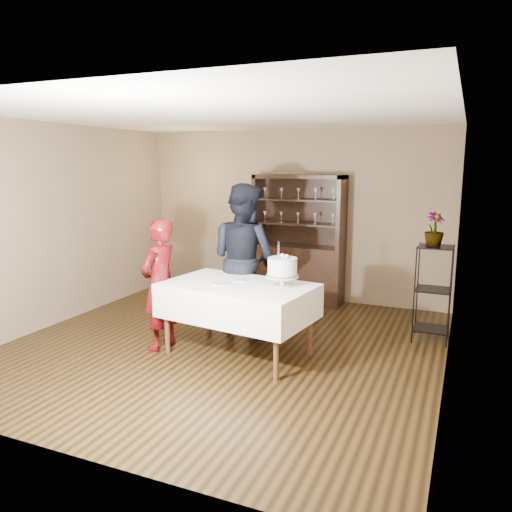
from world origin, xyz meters
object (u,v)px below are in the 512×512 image
object	(u,v)px
plant_etagere	(433,289)
cake_table	(238,301)
cake	(282,268)
woman	(160,284)
china_hutch	(299,260)
potted_plant	(434,229)
man	(244,259)

from	to	relation	value
plant_etagere	cake_table	size ratio (longest dim) A/B	0.67
cake	woman	bearing A→B (deg)	-169.09
plant_etagere	china_hutch	bearing A→B (deg)	153.17
cake	potted_plant	size ratio (longest dim) A/B	1.22
china_hutch	potted_plant	bearing A→B (deg)	-27.04
plant_etagere	cake_table	world-z (taller)	plant_etagere
plant_etagere	man	world-z (taller)	man
china_hutch	man	distance (m)	1.67
potted_plant	cake	bearing A→B (deg)	-139.82
cake	potted_plant	world-z (taller)	potted_plant
cake_table	plant_etagere	bearing A→B (deg)	34.01
china_hutch	cake	bearing A→B (deg)	-76.13
cake_table	cake	size ratio (longest dim) A/B	3.57
china_hutch	woman	bearing A→B (deg)	-108.49
cake_table	man	world-z (taller)	man
china_hutch	cake	distance (m)	2.39
plant_etagere	potted_plant	xyz separation A→B (m)	(-0.03, 0.01, 0.74)
plant_etagere	cake	world-z (taller)	cake
cake_table	man	xyz separation A→B (m)	(-0.28, 0.77, 0.33)
plant_etagere	woman	xyz separation A→B (m)	(-2.94, -1.52, 0.12)
plant_etagere	woman	world-z (taller)	woman
china_hutch	cake_table	size ratio (longest dim) A/B	1.12
woman	man	world-z (taller)	man
plant_etagere	woman	bearing A→B (deg)	-152.68
china_hutch	cake	xyz separation A→B (m)	(0.57, -2.30, 0.37)
woman	china_hutch	bearing A→B (deg)	165.99
woman	potted_plant	xyz separation A→B (m)	(2.91, 1.53, 0.62)
cake	potted_plant	xyz separation A→B (m)	(1.48, 1.25, 0.36)
plant_etagere	woman	distance (m)	3.31
man	cake	size ratio (longest dim) A/B	3.86
potted_plant	plant_etagere	bearing A→B (deg)	-11.70
potted_plant	man	bearing A→B (deg)	-165.36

